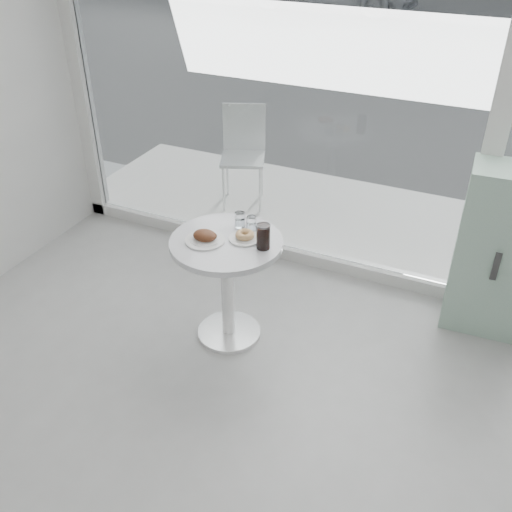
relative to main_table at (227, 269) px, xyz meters
The scene contains 11 objects.
storefront 1.70m from the main_table, 62.44° to the left, with size 5.00×0.14×3.00m.
main_table is the anchor object (origin of this frame).
patio_deck 2.03m from the main_table, 75.26° to the left, with size 5.60×1.60×0.05m, color white.
street 14.12m from the main_table, 87.97° to the left, with size 40.00×24.00×0.00m, color #3B3B3B.
mint_cabinet 1.81m from the main_table, 29.02° to the left, with size 0.57×0.40×1.19m.
patio_chair 1.97m from the main_table, 112.62° to the left, with size 0.52×0.52×0.92m.
plate_fritter 0.28m from the main_table, 151.22° to the right, with size 0.25×0.25×0.07m.
plate_donut 0.27m from the main_table, 31.45° to the left, with size 0.21×0.21×0.05m.
water_tumbler_a 0.32m from the main_table, 87.43° to the left, with size 0.07×0.07×0.11m.
water_tumbler_b 0.33m from the main_table, 60.13° to the left, with size 0.07×0.07×0.11m.
cola_glass 0.39m from the main_table, ahead, with size 0.09×0.09×0.16m.
Camera 1 is at (0.96, -0.81, 2.64)m, focal length 40.00 mm.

